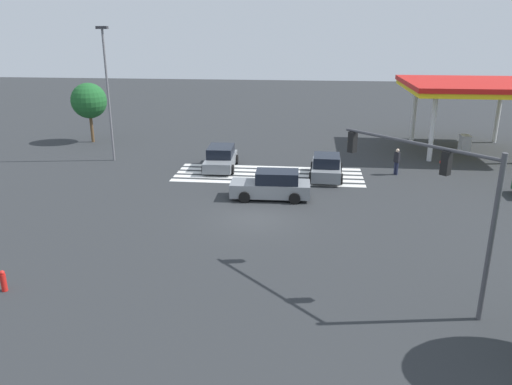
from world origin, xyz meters
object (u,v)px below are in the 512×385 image
Objects in this scene: car_3 at (326,167)px; tree_corner_b at (89,101)px; car_0 at (272,186)px; street_light_pole_b at (107,84)px; car_2 at (221,158)px; traffic_signal_mast at (440,188)px; fire_hydrant at (3,281)px; pedestrian at (397,160)px.

car_3 is 21.98m from tree_corner_b.
car_0 is 15.34m from street_light_pole_b.
tree_corner_b is (12.56, -7.18, 2.84)m from car_2.
tree_corner_b is at bearing -0.62° from traffic_signal_mast.
street_light_pole_b is 20.24m from fire_hydrant.
car_3 is at bearing 75.33° from car_2.
tree_corner_b is at bearing -63.47° from pedestrian.
car_2 is at bearing -106.23° from fire_hydrant.
street_light_pole_b is (8.39, -1.32, 4.90)m from car_2.
fire_hydrant is at bearing 49.76° from traffic_signal_mast.
car_0 is 0.48× the size of street_light_pole_b.
traffic_signal_mast reaches higher than tree_corner_b.
pedestrian is at bearing -72.36° from car_3.
car_3 reaches higher than car_2.
traffic_signal_mast is 3.27× the size of pedestrian.
car_3 is 16.76m from street_light_pole_b.
fire_hydrant is (12.61, 16.34, -0.32)m from car_3.
car_3 is at bearing -127.41° from car_0.
pedestrian is at bearing 163.10° from tree_corner_b.
car_0 is 21.52m from tree_corner_b.
tree_corner_b is (24.69, -7.50, 2.56)m from pedestrian.
car_0 is (6.64, -10.53, -3.50)m from traffic_signal_mast.
tree_corner_b is at bearing -73.77° from fire_hydrant.
pedestrian reaches higher than car_0.
fire_hydrant is at bearing -1.07° from pedestrian.
car_2 reaches higher than fire_hydrant.
car_0 is at bearing -12.75° from traffic_signal_mast.
street_light_pole_b is 1.89× the size of tree_corner_b.
car_2 is 14.74m from tree_corner_b.
car_2 is 0.88× the size of tree_corner_b.
car_0 reaches higher than car_3.
traffic_signal_mast is at bearing 134.38° from tree_corner_b.
pedestrian is at bearing 86.38° from car_2.
car_0 is 0.92× the size of tree_corner_b.
car_2 is at bearing 171.05° from street_light_pole_b.
pedestrian is at bearing -134.51° from fire_hydrant.
traffic_signal_mast is at bearing 30.77° from car_2.
car_3 is at bearing -127.66° from fire_hydrant.
pedestrian is 21.09m from street_light_pole_b.
tree_corner_b is at bearing 68.20° from car_3.
fire_hydrant is (15.99, 1.33, -3.85)m from traffic_signal_mast.
car_2 is 7.56m from car_3.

